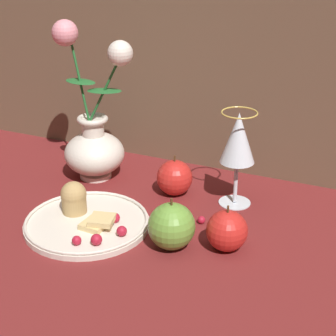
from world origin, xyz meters
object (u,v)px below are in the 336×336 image
object	(u,v)px
apple_beside_vase	(171,226)
wine_glass	(238,141)
vase	(94,137)
apple_at_table_edge	(227,231)
apple_near_glass	(175,178)
plate_with_pastries	(85,218)

from	to	relation	value
apple_beside_vase	wine_glass	bearing A→B (deg)	75.40
vase	wine_glass	world-z (taller)	vase
apple_beside_vase	apple_at_table_edge	distance (m)	0.09
apple_beside_vase	apple_near_glass	world-z (taller)	apple_beside_vase
plate_with_pastries	apple_beside_vase	size ratio (longest dim) A/B	2.45
apple_beside_vase	apple_near_glass	distance (m)	0.20
vase	wine_glass	xyz separation A→B (m)	(0.31, 0.01, 0.04)
apple_at_table_edge	vase	bearing A→B (deg)	155.81
apple_at_table_edge	plate_with_pastries	bearing A→B (deg)	-173.69
apple_near_glass	wine_glass	bearing A→B (deg)	5.05
vase	plate_with_pastries	distance (m)	0.22
plate_with_pastries	apple_near_glass	distance (m)	0.21
plate_with_pastries	apple_at_table_edge	distance (m)	0.26
vase	apple_beside_vase	distance (m)	0.33
vase	apple_near_glass	world-z (taller)	vase
vase	wine_glass	size ratio (longest dim) A/B	1.77
vase	plate_with_pastries	world-z (taller)	vase
wine_glass	apple_beside_vase	size ratio (longest dim) A/B	2.03
wine_glass	apple_beside_vase	bearing A→B (deg)	-104.60
vase	wine_glass	bearing A→B (deg)	1.35
vase	plate_with_pastries	bearing A→B (deg)	-64.90
apple_at_table_edge	wine_glass	bearing A→B (deg)	102.72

